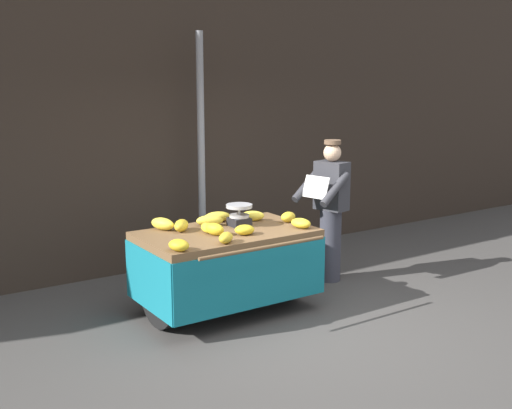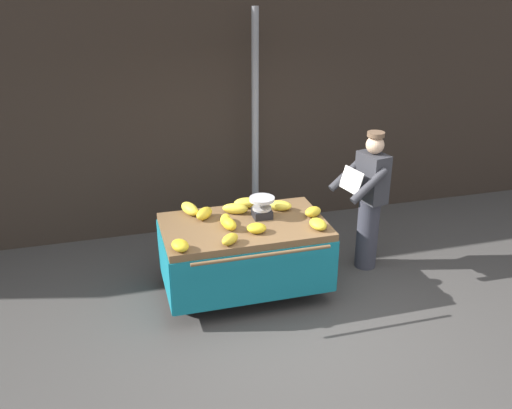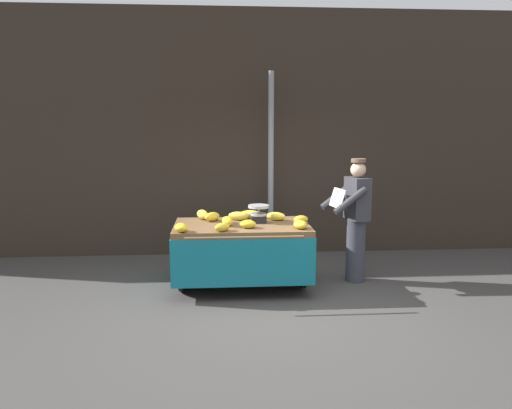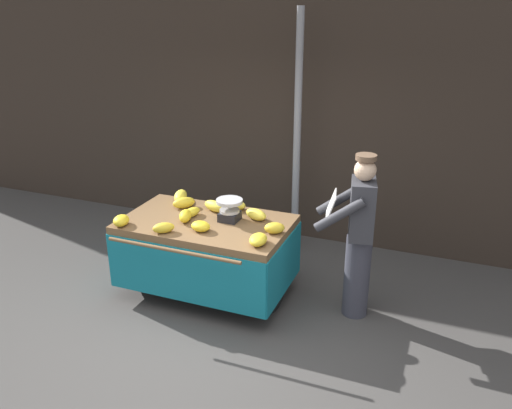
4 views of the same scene
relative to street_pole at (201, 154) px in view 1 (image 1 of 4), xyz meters
name	(u,v)px [view 1 (image 1 of 4)]	position (x,y,z in m)	size (l,w,h in m)	color
ground_plane	(312,332)	(-0.13, -2.40, -1.49)	(60.00, 60.00, 0.00)	#423F3D
back_wall	(173,111)	(-0.13, 0.50, 0.51)	(16.00, 0.24, 4.01)	#332821
street_pole	(201,154)	(0.00, 0.00, 0.00)	(0.09, 0.09, 2.99)	gray
banana_cart	(226,252)	(-0.53, -1.47, -0.85)	(1.79, 1.26, 0.88)	brown
weighing_scale	(239,215)	(-0.30, -1.36, -0.50)	(0.28, 0.28, 0.24)	black
banana_bunch_0	(179,245)	(-1.29, -1.89, -0.56)	(0.16, 0.21, 0.11)	gold
banana_bunch_1	(245,230)	(-0.46, -1.72, -0.57)	(0.17, 0.20, 0.10)	gold
banana_bunch_2	(226,238)	(-0.79, -1.89, -0.56)	(0.12, 0.22, 0.11)	gold
banana_bunch_3	(288,217)	(0.25, -1.49, -0.56)	(0.14, 0.20, 0.11)	gold
banana_bunch_4	(210,221)	(-0.56, -1.19, -0.56)	(0.12, 0.29, 0.12)	yellow
banana_bunch_5	(207,228)	(-0.73, -1.42, -0.57)	(0.11, 0.25, 0.10)	yellow
banana_bunch_6	(301,223)	(0.19, -1.80, -0.57)	(0.16, 0.24, 0.10)	yellow
banana_bunch_7	(217,217)	(-0.39, -1.05, -0.56)	(0.16, 0.30, 0.11)	yellow
banana_bunch_8	(181,225)	(-0.92, -1.23, -0.56)	(0.13, 0.25, 0.12)	gold
banana_bunch_9	(163,224)	(-1.05, -1.06, -0.55)	(0.14, 0.30, 0.13)	yellow
banana_bunch_10	(214,229)	(-0.72, -1.56, -0.55)	(0.12, 0.23, 0.12)	gold
banana_bunch_11	(252,216)	(-0.05, -1.23, -0.56)	(0.14, 0.27, 0.11)	yellow
vendor_person	(330,210)	(1.05, -1.26, -0.62)	(0.65, 0.60, 1.71)	#383842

